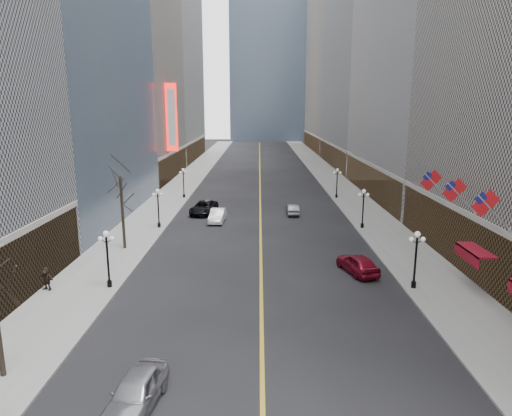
{
  "coord_description": "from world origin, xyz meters",
  "views": [
    {
      "loc": [
        -0.19,
        -3.22,
        13.8
      ],
      "look_at": [
        -0.34,
        19.3,
        8.82
      ],
      "focal_mm": 32.0,
      "sensor_mm": 36.0,
      "label": 1
    }
  ],
  "objects_px": {
    "streetlamp_west_1": "(107,253)",
    "streetlamp_west_3": "(183,180)",
    "streetlamp_east_3": "(337,180)",
    "car_sb_far": "(293,209)",
    "car_nb_near": "(136,392)",
    "streetlamp_east_2": "(363,204)",
    "car_nb_far": "(204,207)",
    "streetlamp_west_2": "(158,204)",
    "car_sb_mid": "(358,263)",
    "car_nb_mid": "(218,216)",
    "streetlamp_east_1": "(416,254)"
  },
  "relations": [
    {
      "from": "car_nb_near",
      "to": "car_nb_mid",
      "type": "relative_size",
      "value": 1.02
    },
    {
      "from": "streetlamp_west_3",
      "to": "streetlamp_west_1",
      "type": "bearing_deg",
      "value": -90.0
    },
    {
      "from": "streetlamp_west_3",
      "to": "car_nb_far",
      "type": "relative_size",
      "value": 0.75
    },
    {
      "from": "streetlamp_east_1",
      "to": "streetlamp_east_2",
      "type": "bearing_deg",
      "value": 90.0
    },
    {
      "from": "streetlamp_west_1",
      "to": "streetlamp_east_3",
      "type": "bearing_deg",
      "value": 56.75
    },
    {
      "from": "car_nb_far",
      "to": "car_sb_mid",
      "type": "relative_size",
      "value": 1.22
    },
    {
      "from": "streetlamp_west_3",
      "to": "streetlamp_east_2",
      "type": "bearing_deg",
      "value": -37.33
    },
    {
      "from": "car_nb_near",
      "to": "car_nb_mid",
      "type": "xyz_separation_m",
      "value": [
        0.64,
        35.6,
        -0.04
      ]
    },
    {
      "from": "car_sb_mid",
      "to": "car_sb_far",
      "type": "xyz_separation_m",
      "value": [
        -3.95,
        21.69,
        -0.15
      ]
    },
    {
      "from": "streetlamp_east_3",
      "to": "car_sb_mid",
      "type": "bearing_deg",
      "value": -96.33
    },
    {
      "from": "streetlamp_east_2",
      "to": "streetlamp_west_2",
      "type": "bearing_deg",
      "value": 180.0
    },
    {
      "from": "streetlamp_west_1",
      "to": "car_nb_near",
      "type": "bearing_deg",
      "value": -67.72
    },
    {
      "from": "streetlamp_west_1",
      "to": "car_nb_far",
      "type": "relative_size",
      "value": 0.75
    },
    {
      "from": "car_sb_mid",
      "to": "streetlamp_west_3",
      "type": "bearing_deg",
      "value": -75.19
    },
    {
      "from": "car_nb_far",
      "to": "car_sb_far",
      "type": "relative_size",
      "value": 1.45
    },
    {
      "from": "streetlamp_east_2",
      "to": "car_nb_far",
      "type": "height_order",
      "value": "streetlamp_east_2"
    },
    {
      "from": "streetlamp_west_1",
      "to": "streetlamp_west_3",
      "type": "relative_size",
      "value": 1.0
    },
    {
      "from": "streetlamp_east_2",
      "to": "car_nb_mid",
      "type": "xyz_separation_m",
      "value": [
        -17.07,
        3.23,
        -2.11
      ]
    },
    {
      "from": "streetlamp_west_2",
      "to": "streetlamp_west_3",
      "type": "relative_size",
      "value": 1.0
    },
    {
      "from": "streetlamp_east_3",
      "to": "streetlamp_west_1",
      "type": "height_order",
      "value": "same"
    },
    {
      "from": "streetlamp_east_3",
      "to": "car_nb_far",
      "type": "xyz_separation_m",
      "value": [
        -19.29,
        -10.38,
        -2.06
      ]
    },
    {
      "from": "streetlamp_east_2",
      "to": "car_nb_mid",
      "type": "distance_m",
      "value": 17.5
    },
    {
      "from": "car_nb_mid",
      "to": "car_nb_far",
      "type": "xyz_separation_m",
      "value": [
        -2.22,
        4.39,
        0.05
      ]
    },
    {
      "from": "car_nb_mid",
      "to": "car_sb_far",
      "type": "height_order",
      "value": "car_nb_mid"
    },
    {
      "from": "streetlamp_west_3",
      "to": "car_nb_mid",
      "type": "xyz_separation_m",
      "value": [
        6.53,
        -14.77,
        -2.11
      ]
    },
    {
      "from": "streetlamp_east_3",
      "to": "car_sb_far",
      "type": "relative_size",
      "value": 1.08
    },
    {
      "from": "streetlamp_east_1",
      "to": "car_nb_near",
      "type": "height_order",
      "value": "streetlamp_east_1"
    },
    {
      "from": "streetlamp_east_2",
      "to": "streetlamp_west_3",
      "type": "relative_size",
      "value": 1.0
    },
    {
      "from": "car_nb_mid",
      "to": "car_nb_far",
      "type": "bearing_deg",
      "value": 120.59
    },
    {
      "from": "streetlamp_east_3",
      "to": "car_nb_mid",
      "type": "relative_size",
      "value": 0.94
    },
    {
      "from": "streetlamp_west_2",
      "to": "car_sb_mid",
      "type": "bearing_deg",
      "value": -35.77
    },
    {
      "from": "streetlamp_west_3",
      "to": "car_nb_mid",
      "type": "bearing_deg",
      "value": -66.16
    },
    {
      "from": "streetlamp_east_3",
      "to": "car_nb_mid",
      "type": "bearing_deg",
      "value": -139.13
    },
    {
      "from": "car_nb_near",
      "to": "car_nb_far",
      "type": "height_order",
      "value": "car_nb_far"
    },
    {
      "from": "car_nb_far",
      "to": "streetlamp_west_2",
      "type": "bearing_deg",
      "value": -110.95
    },
    {
      "from": "streetlamp_east_3",
      "to": "car_sb_far",
      "type": "bearing_deg",
      "value": -125.13
    },
    {
      "from": "streetlamp_east_2",
      "to": "car_sb_mid",
      "type": "xyz_separation_m",
      "value": [
        -3.59,
        -14.41,
        -2.06
      ]
    },
    {
      "from": "streetlamp_east_2",
      "to": "streetlamp_east_3",
      "type": "relative_size",
      "value": 1.0
    },
    {
      "from": "car_nb_near",
      "to": "car_sb_far",
      "type": "distance_m",
      "value": 40.93
    },
    {
      "from": "streetlamp_east_2",
      "to": "streetlamp_east_3",
      "type": "distance_m",
      "value": 18.0
    },
    {
      "from": "streetlamp_east_2",
      "to": "streetlamp_east_3",
      "type": "bearing_deg",
      "value": 90.0
    },
    {
      "from": "streetlamp_east_2",
      "to": "car_nb_far",
      "type": "xyz_separation_m",
      "value": [
        -19.29,
        7.62,
        -2.06
      ]
    },
    {
      "from": "car_nb_near",
      "to": "car_nb_far",
      "type": "xyz_separation_m",
      "value": [
        -1.58,
        39.98,
        0.0
      ]
    },
    {
      "from": "streetlamp_west_3",
      "to": "car_nb_near",
      "type": "relative_size",
      "value": 0.92
    },
    {
      "from": "car_nb_mid",
      "to": "car_nb_far",
      "type": "height_order",
      "value": "car_nb_far"
    },
    {
      "from": "streetlamp_west_2",
      "to": "car_sb_mid",
      "type": "xyz_separation_m",
      "value": [
        20.01,
        -14.41,
        -2.06
      ]
    },
    {
      "from": "streetlamp_west_1",
      "to": "car_nb_mid",
      "type": "height_order",
      "value": "streetlamp_west_1"
    },
    {
      "from": "car_nb_mid",
      "to": "car_sb_far",
      "type": "relative_size",
      "value": 1.15
    },
    {
      "from": "streetlamp_east_1",
      "to": "car_nb_mid",
      "type": "relative_size",
      "value": 0.94
    },
    {
      "from": "streetlamp_west_1",
      "to": "streetlamp_west_3",
      "type": "height_order",
      "value": "same"
    }
  ]
}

